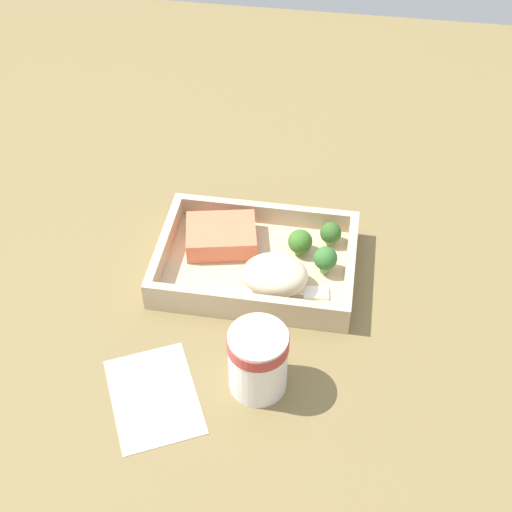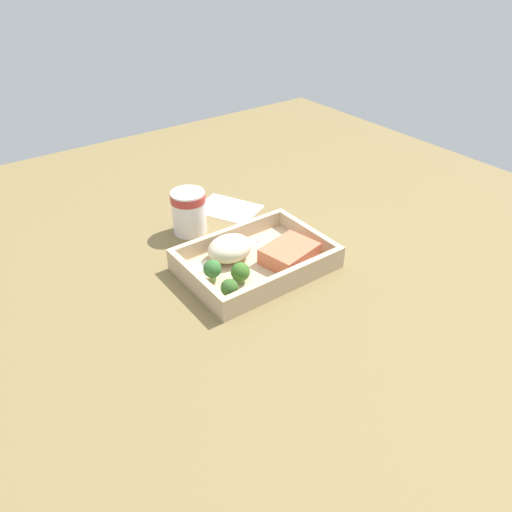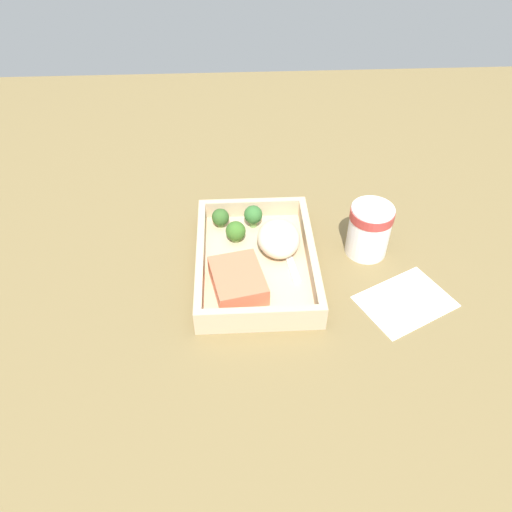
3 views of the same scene
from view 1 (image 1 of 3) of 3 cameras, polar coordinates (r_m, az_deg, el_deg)
ground_plane at (r=101.20cm, az=-0.00°, el=-1.48°), size 160.00×160.00×2.00cm
takeout_tray at (r=100.05cm, az=-0.00°, el=-0.85°), size 27.21×19.23×1.20cm
tray_rim at (r=98.50cm, az=-0.00°, el=0.03°), size 27.21×19.23×3.15cm
salmon_fillet at (r=101.45cm, az=-2.80°, el=1.60°), size 11.17×9.47×3.14cm
mashed_potatoes at (r=94.89cm, az=1.53°, el=-1.52°), size 8.82×7.16×4.71cm
broccoli_floret_1 at (r=99.96cm, az=3.55°, el=1.14°), size 3.43×3.43×3.85cm
broccoli_floret_2 at (r=97.63cm, az=5.60°, el=-0.03°), size 3.28×3.28×4.21cm
broccoli_floret_3 at (r=101.80cm, az=5.99°, el=1.84°), size 3.07×3.07×3.57cm
fork at (r=95.65cm, az=1.76°, el=-2.92°), size 15.88×3.79×0.44cm
paper_cup at (r=83.96cm, az=0.16°, el=-8.16°), size 7.21×7.21×9.26cm
receipt_slip at (r=87.87cm, az=-8.17°, el=-11.02°), size 15.05×16.76×0.24cm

